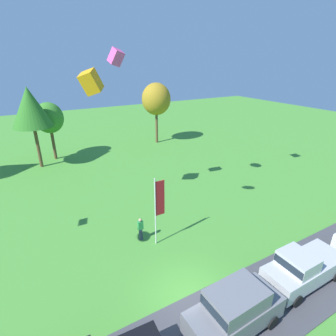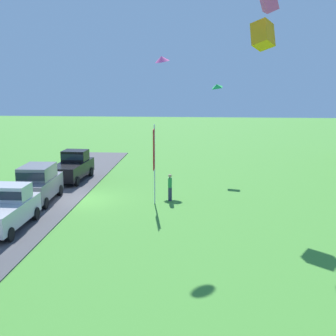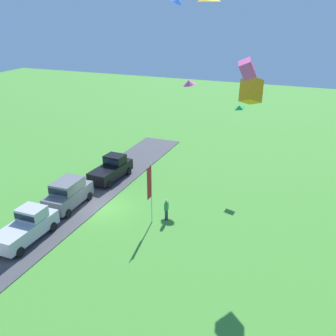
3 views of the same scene
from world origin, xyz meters
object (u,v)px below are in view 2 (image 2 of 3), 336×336
at_px(person_on_lawn, 170,187).
at_px(flag_banner, 154,155).
at_px(kite_delta_over_trees, 162,59).
at_px(car_pickup_by_flagpole, 73,166).
at_px(kite_diamond_near_flag, 217,86).
at_px(car_pickup_mid_row, 7,208).
at_px(kite_box_topmost, 269,1).
at_px(kite_box_high_left, 263,35).
at_px(car_suv_far_end, 38,182).

xyz_separation_m(person_on_lawn, flag_banner, (0.95, -0.89, 2.21)).
bearing_deg(kite_delta_over_trees, car_pickup_by_flagpole, -64.22).
bearing_deg(kite_diamond_near_flag, flag_banner, -20.28).
bearing_deg(kite_diamond_near_flag, car_pickup_mid_row, -34.64).
bearing_deg(kite_diamond_near_flag, kite_box_topmost, 13.23).
height_order(person_on_lawn, kite_delta_over_trees, kite_delta_over_trees).
bearing_deg(kite_box_topmost, kite_diamond_near_flag, -166.77).
relative_size(kite_box_topmost, kite_box_high_left, 0.70).
bearing_deg(car_suv_far_end, kite_box_high_left, 98.26).
height_order(car_pickup_by_flagpole, car_pickup_mid_row, same).
bearing_deg(flag_banner, kite_delta_over_trees, -177.77).
xyz_separation_m(car_pickup_mid_row, kite_diamond_near_flag, (-15.75, 10.88, 5.79)).
bearing_deg(car_suv_far_end, person_on_lawn, 97.24).
height_order(kite_delta_over_trees, kite_diamond_near_flag, kite_delta_over_trees).
height_order(car_suv_far_end, kite_delta_over_trees, kite_delta_over_trees).
xyz_separation_m(flag_banner, kite_diamond_near_flag, (-10.56, 3.90, 3.80)).
distance_m(car_pickup_by_flagpole, kite_box_high_left, 16.48).
xyz_separation_m(kite_box_topmost, kite_box_high_left, (-1.96, -0.03, -1.62)).
relative_size(car_pickup_by_flagpole, car_suv_far_end, 1.10).
relative_size(kite_box_high_left, kite_delta_over_trees, 1.31).
bearing_deg(flag_banner, kite_box_high_left, 106.54).
distance_m(person_on_lawn, kite_diamond_near_flag, 11.73).
xyz_separation_m(car_suv_far_end, flag_banner, (-0.08, 7.20, 1.80)).
relative_size(flag_banner, kite_box_high_left, 3.32).
bearing_deg(flag_banner, car_suv_far_end, -89.37).
height_order(car_pickup_mid_row, kite_box_high_left, kite_box_high_left).
relative_size(person_on_lawn, kite_box_high_left, 1.16).
relative_size(car_suv_far_end, car_pickup_mid_row, 0.93).
bearing_deg(kite_diamond_near_flag, person_on_lawn, -17.41).
xyz_separation_m(car_suv_far_end, kite_delta_over_trees, (-9.29, 6.85, 7.69)).
bearing_deg(person_on_lawn, kite_diamond_near_flag, 162.59).
xyz_separation_m(car_pickup_mid_row, person_on_lawn, (-6.14, 7.87, -0.23)).
bearing_deg(kite_box_topmost, car_pickup_by_flagpole, -115.21).
height_order(car_pickup_by_flagpole, person_on_lawn, car_pickup_by_flagpole).
relative_size(car_pickup_by_flagpole, kite_box_high_left, 3.47).
height_order(person_on_lawn, kite_diamond_near_flag, kite_diamond_near_flag).
distance_m(car_pickup_mid_row, person_on_lawn, 9.98).
bearing_deg(car_suv_far_end, flag_banner, 90.63).
bearing_deg(kite_box_topmost, car_pickup_mid_row, -69.06).
xyz_separation_m(kite_box_high_left, kite_delta_over_trees, (-7.32, -6.73, -1.14)).
relative_size(car_pickup_by_flagpole, car_pickup_mid_row, 1.02).
xyz_separation_m(car_pickup_by_flagpole, kite_box_topmost, (6.19, 13.16, 10.64)).
bearing_deg(car_pickup_by_flagpole, flag_banner, 47.82).
bearing_deg(kite_box_topmost, kite_box_high_left, -179.09).
xyz_separation_m(car_pickup_mid_row, kite_box_high_left, (-7.08, 13.35, 9.02)).
bearing_deg(car_pickup_mid_row, kite_diamond_near_flag, 145.36).
bearing_deg(kite_diamond_near_flag, kite_box_high_left, 15.90).
relative_size(car_suv_far_end, kite_box_topmost, 4.54).
height_order(kite_box_topmost, kite_diamond_near_flag, kite_box_topmost).
relative_size(kite_box_topmost, kite_diamond_near_flag, 1.20).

